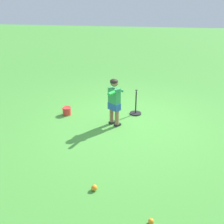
# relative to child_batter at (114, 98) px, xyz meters

# --- Properties ---
(ground_plane) EXTENTS (40.00, 40.00, 0.00)m
(ground_plane) POSITION_rel_child_batter_xyz_m (-0.35, -0.17, -0.65)
(ground_plane) COLOR #479338
(child_batter) EXTENTS (0.35, 0.62, 1.08)m
(child_batter) POSITION_rel_child_batter_xyz_m (0.00, 0.00, 0.00)
(child_batter) COLOR #232328
(child_batter) RESTS_ON ground
(play_ball_far_left) EXTENTS (0.09, 0.09, 0.09)m
(play_ball_far_left) POSITION_rel_child_batter_xyz_m (-0.04, 2.19, -0.60)
(play_ball_far_left) COLOR orange
(play_ball_far_left) RESTS_ON ground
(play_ball_far_right) EXTENTS (0.08, 0.08, 0.08)m
(play_ball_far_right) POSITION_rel_child_batter_xyz_m (-0.90, 2.68, -0.61)
(play_ball_far_right) COLOR orange
(play_ball_far_right) RESTS_ON ground
(batting_tee) EXTENTS (0.28, 0.28, 0.62)m
(batting_tee) POSITION_rel_child_batter_xyz_m (-0.42, -0.68, -0.55)
(batting_tee) COLOR black
(batting_tee) RESTS_ON ground
(toy_bucket) EXTENTS (0.22, 0.22, 0.19)m
(toy_bucket) POSITION_rel_child_batter_xyz_m (1.23, -0.37, -0.55)
(toy_bucket) COLOR red
(toy_bucket) RESTS_ON ground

